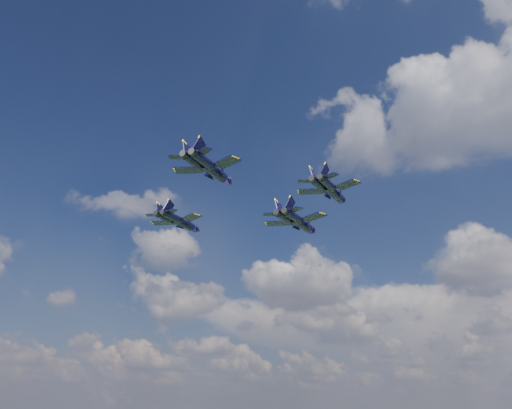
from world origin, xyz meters
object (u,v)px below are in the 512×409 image
(jet_lead, at_px, (302,224))
(jet_left, at_px, (184,223))
(jet_right, at_px, (334,192))
(jet_slot, at_px, (215,171))

(jet_lead, height_order, jet_left, jet_lead)
(jet_left, distance_m, jet_right, 31.86)
(jet_right, distance_m, jet_slot, 20.42)
(jet_lead, relative_size, jet_left, 1.22)
(jet_slot, bearing_deg, jet_left, 135.14)
(jet_right, relative_size, jet_slot, 0.92)
(jet_left, bearing_deg, jet_lead, 45.04)
(jet_right, xyz_separation_m, jet_slot, (-13.52, -15.21, 1.73))
(jet_lead, bearing_deg, jet_left, -133.96)
(jet_right, bearing_deg, jet_slot, -138.16)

